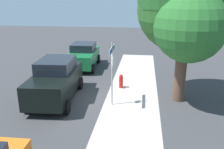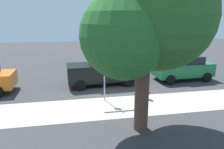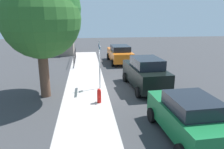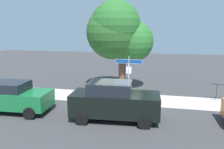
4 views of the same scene
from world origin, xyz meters
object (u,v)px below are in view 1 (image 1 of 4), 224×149
at_px(shade_tree, 181,9).
at_px(car_black, 56,80).
at_px(car_green, 83,55).
at_px(street_sign, 112,61).
at_px(fire_hydrant, 121,81).

xyz_separation_m(shade_tree, car_black, (0.93, -5.81, -3.35)).
bearing_deg(car_green, street_sign, 22.67).
distance_m(street_sign, fire_hydrant, 2.87).
relative_size(shade_tree, car_green, 1.61).
bearing_deg(shade_tree, car_black, -80.93).
relative_size(street_sign, car_black, 0.65).
xyz_separation_m(street_sign, shade_tree, (-1.24, 2.98, 2.24)).
height_order(car_black, fire_hydrant, car_black).
bearing_deg(shade_tree, fire_hydrant, -110.49).
bearing_deg(fire_hydrant, street_sign, -4.97).
xyz_separation_m(shade_tree, fire_hydrant, (-1.04, -2.79, -3.96)).
distance_m(street_sign, shade_tree, 3.93).
height_order(shade_tree, fire_hydrant, shade_tree).
bearing_deg(street_sign, shade_tree, 112.63).
bearing_deg(street_sign, car_green, -154.49).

